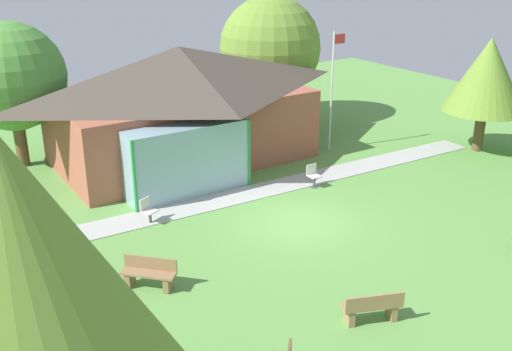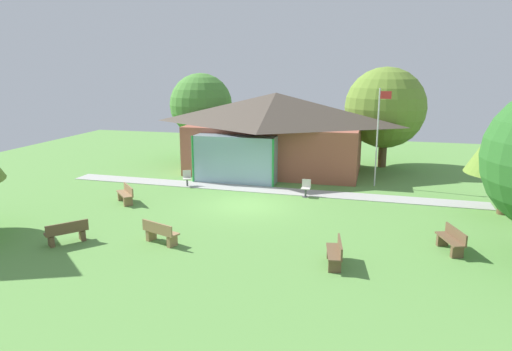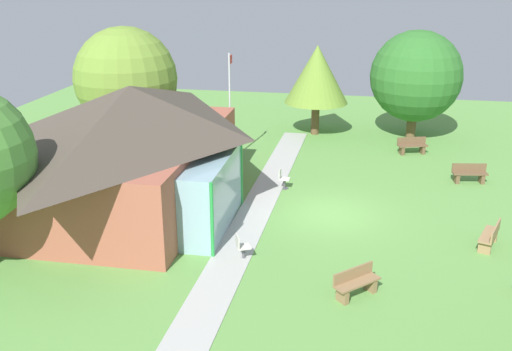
% 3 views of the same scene
% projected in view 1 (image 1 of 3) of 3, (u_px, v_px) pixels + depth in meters
% --- Properties ---
extents(ground_plane, '(44.00, 44.00, 0.00)m').
position_uv_depth(ground_plane, '(295.00, 221.00, 19.90)').
color(ground_plane, '#609947').
extents(pavilion, '(11.18, 7.61, 4.81)m').
position_uv_depth(pavilion, '(181.00, 103.00, 24.64)').
color(pavilion, '#A35642').
rests_on(pavilion, ground_plane).
extents(footpath, '(22.20, 1.80, 0.03)m').
position_uv_depth(footpath, '(250.00, 193.00, 22.12)').
color(footpath, '#ADADA8').
rests_on(footpath, ground_plane).
extents(flagpole, '(0.64, 0.08, 5.25)m').
position_uv_depth(flagpole, '(332.00, 86.00, 25.79)').
color(flagpole, silver).
rests_on(flagpole, ground_plane).
extents(bench_mid_left, '(1.36, 1.38, 0.84)m').
position_uv_depth(bench_mid_left, '(149.00, 274.00, 15.97)').
color(bench_mid_left, olive).
rests_on(bench_mid_left, ground_plane).
extents(bench_front_center, '(1.56, 0.95, 0.84)m').
position_uv_depth(bench_front_center, '(372.00, 308.00, 14.49)').
color(bench_front_center, '#9E7A51').
rests_on(bench_front_center, ground_plane).
extents(patio_chair_west, '(0.58, 0.58, 0.86)m').
position_uv_depth(patio_chair_west, '(148.00, 211.00, 19.66)').
color(patio_chair_west, beige).
rests_on(patio_chair_west, ground_plane).
extents(patio_chair_lawn_spare, '(0.45, 0.45, 0.86)m').
position_uv_depth(patio_chair_lawn_spare, '(313.00, 176.00, 22.62)').
color(patio_chair_lawn_spare, beige).
rests_on(patio_chair_lawn_spare, ground_plane).
extents(tree_behind_pavilion_right, '(5.08, 5.08, 6.35)m').
position_uv_depth(tree_behind_pavilion_right, '(270.00, 48.00, 29.82)').
color(tree_behind_pavilion_right, brown).
rests_on(tree_behind_pavilion_right, ground_plane).
extents(tree_lawn_corner, '(5.16, 5.16, 6.87)m').
position_uv_depth(tree_lawn_corner, '(19.00, 305.00, 7.33)').
color(tree_lawn_corner, brown).
rests_on(tree_lawn_corner, ground_plane).
extents(tree_east_hedge, '(3.54, 3.54, 5.01)m').
position_uv_depth(tree_east_hedge, '(487.00, 75.00, 25.51)').
color(tree_east_hedge, brown).
rests_on(tree_east_hedge, ground_plane).
extents(tree_behind_pavilion_left, '(4.33, 4.33, 5.92)m').
position_uv_depth(tree_behind_pavilion_left, '(11.00, 77.00, 23.60)').
color(tree_behind_pavilion_left, brown).
rests_on(tree_behind_pavilion_left, ground_plane).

